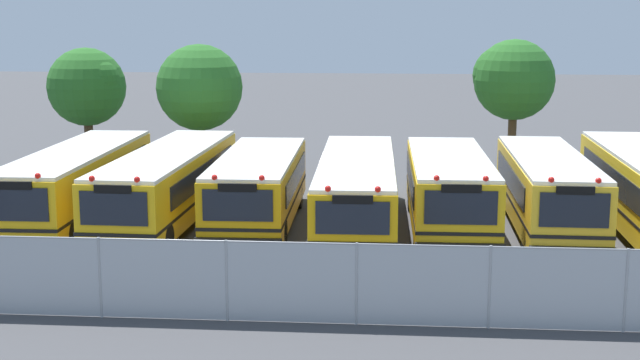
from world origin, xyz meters
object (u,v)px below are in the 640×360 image
Objects in this scene: school_bus_3 at (357,190)px; tree_1 at (200,86)px; school_bus_4 at (449,189)px; tree_0 at (88,86)px; school_bus_2 at (258,187)px; tree_2 at (511,79)px; school_bus_0 at (77,182)px; traffic_cone at (329,295)px; school_bus_1 at (169,183)px; school_bus_5 at (547,189)px.

school_bus_3 is 12.11m from tree_1.
tree_0 is (-16.38, 11.58, 2.42)m from school_bus_4.
school_bus_2 is 6.50m from school_bus_4.
tree_2 reaches higher than tree_0.
tree_0 is at bearing -74.04° from school_bus_0.
school_bus_0 reaches higher than traffic_cone.
tree_2 is (12.99, 10.88, 2.92)m from school_bus_1.
tree_1 reaches higher than school_bus_3.
school_bus_0 reaches higher than school_bus_3.
tree_2 is 20.86m from traffic_cone.
school_bus_0 is 1.17× the size of school_bus_4.
tree_2 is at bearing -1.67° from tree_0.
school_bus_2 is at bearing -131.90° from tree_2.
school_bus_2 is 10.28m from tree_1.
tree_0 is 0.92× the size of tree_2.
tree_0 reaches higher than school_bus_5.
school_bus_5 is at bearing -178.50° from school_bus_1.
tree_2 is (0.05, 10.86, 2.92)m from school_bus_5.
school_bus_3 is (9.82, -0.24, -0.06)m from school_bus_0.
school_bus_5 is (3.29, 0.14, 0.01)m from school_bus_4.
school_bus_1 is 1.23× the size of school_bus_2.
traffic_cone is (7.00, -17.43, -3.79)m from tree_1.
tree_0 is at bearing 157.61° from tree_1.
tree_2 is (6.44, 11.11, 2.99)m from school_bus_3.
school_bus_1 is at bearing -84.98° from tree_1.
school_bus_4 is 3.29m from school_bus_5.
tree_2 is at bearing -133.10° from school_bus_2.
school_bus_0 is at bearing 0.77° from school_bus_5.
school_bus_5 is 16.63m from tree_1.
school_bus_0 is at bearing -146.23° from tree_2.
school_bus_3 is at bearing 87.57° from traffic_cone.
school_bus_0 reaches higher than school_bus_2.
traffic_cone is at bearing 66.61° from school_bus_4.
tree_0 reaches higher than traffic_cone.
school_bus_1 reaches higher than school_bus_0.
school_bus_3 is 6.39m from school_bus_5.
school_bus_4 is (12.92, -0.14, -0.01)m from school_bus_0.
school_bus_3 is 3.10m from school_bus_4.
school_bus_3 is 2.06× the size of tree_0.
tree_0 is at bearing -36.08° from school_bus_4.
tree_1 is at bearing -52.73° from school_bus_3.
traffic_cone is at bearing -56.95° from tree_0.
traffic_cone is (9.47, -8.43, -1.14)m from school_bus_0.
school_bus_0 is 12.20m from tree_0.
school_bus_4 is 1.59× the size of tree_1.
tree_0 is at bearing 178.33° from tree_2.
school_bus_4 is 14.13m from tree_1.
school_bus_3 is at bearing -120.09° from tree_2.
tree_2 reaches higher than tree_1.
tree_0 is at bearing -42.56° from school_bus_3.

